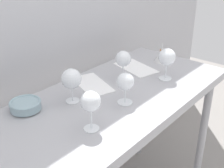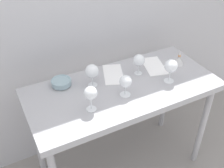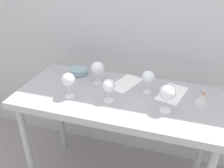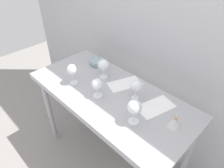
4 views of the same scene
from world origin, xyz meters
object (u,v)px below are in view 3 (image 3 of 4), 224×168
wine_glass_near_center (109,86)px  tasting_bowl (79,71)px  wine_glass_near_right (167,93)px  decanter_funnel (202,98)px  wine_glass_near_left (68,80)px  wine_glass_far_right (148,78)px  tasting_sheet_upper (125,83)px  tasting_sheet_lower (172,93)px  wine_glass_far_left (97,69)px

wine_glass_near_center → tasting_bowl: wine_glass_near_center is taller
wine_glass_near_right → decanter_funnel: bearing=36.7°
decanter_funnel → wine_glass_near_left: bearing=-167.7°
wine_glass_far_right → tasting_bowl: bearing=167.9°
wine_glass_near_right → tasting_sheet_upper: wine_glass_near_right is taller
wine_glass_far_right → tasting_sheet_lower: 0.21m
wine_glass_far_left → wine_glass_near_right: (0.52, -0.21, 0.01)m
wine_glass_far_left → wine_glass_far_right: bearing=-3.0°
wine_glass_near_left → wine_glass_far_right: bearing=23.8°
tasting_bowl → wine_glass_near_left: bearing=-75.8°
wine_glass_near_center → tasting_bowl: size_ratio=1.07×
wine_glass_far_left → tasting_sheet_lower: size_ratio=0.63×
tasting_sheet_upper → tasting_sheet_lower: size_ratio=1.01×
wine_glass_near_center → tasting_bowl: bearing=138.9°
tasting_sheet_upper → tasting_sheet_lower: bearing=13.5°
wine_glass_far_left → decanter_funnel: size_ratio=1.37×
wine_glass_near_center → decanter_funnel: 0.61m
tasting_sheet_upper → decanter_funnel: size_ratio=2.19×
wine_glass_near_left → tasting_sheet_lower: size_ratio=0.65×
tasting_bowl → tasting_sheet_lower: bearing=-7.0°
wine_glass_near_left → tasting_bowl: (-0.09, 0.34, -0.10)m
wine_glass_far_right → tasting_bowl: size_ratio=1.11×
wine_glass_near_center → wine_glass_near_right: wine_glass_near_right is taller
wine_glass_near_center → tasting_sheet_lower: (0.39, 0.22, -0.11)m
wine_glass_far_left → wine_glass_near_right: 0.56m
wine_glass_far_left → wine_glass_near_right: wine_glass_near_right is taller
decanter_funnel → wine_glass_near_center: bearing=-165.1°
tasting_sheet_upper → tasting_bowl: (-0.40, 0.05, 0.03)m
wine_glass_far_right → wine_glass_near_right: 0.24m
wine_glass_far_right → wine_glass_far_left: wine_glass_far_left is taller
tasting_sheet_lower → decanter_funnel: size_ratio=2.16×
wine_glass_near_left → tasting_bowl: bearing=104.2°
wine_glass_far_right → wine_glass_near_center: wine_glass_far_right is taller
wine_glass_near_center → tasting_sheet_upper: wine_glass_near_center is taller
wine_glass_near_center → wine_glass_far_left: 0.26m
wine_glass_far_right → tasting_sheet_upper: 0.22m
tasting_sheet_lower → tasting_sheet_upper: bearing=-172.1°
wine_glass_far_right → decanter_funnel: 0.37m
wine_glass_near_left → tasting_bowl: size_ratio=1.20×
wine_glass_far_right → wine_glass_near_center: size_ratio=1.03×
wine_glass_near_right → tasting_bowl: wine_glass_near_right is taller
wine_glass_near_center → wine_glass_far_left: (-0.15, 0.21, 0.01)m
wine_glass_far_left → tasting_bowl: 0.24m
wine_glass_near_left → wine_glass_near_right: wine_glass_near_right is taller
wine_glass_far_right → wine_glass_near_right: size_ratio=0.90×
wine_glass_near_center → wine_glass_near_right: size_ratio=0.87×
wine_glass_near_center → decanter_funnel: (0.58, 0.16, -0.07)m
wine_glass_near_right → tasting_sheet_upper: bearing=140.4°
tasting_sheet_lower → decanter_funnel: (0.19, -0.06, 0.04)m
wine_glass_near_center → tasting_sheet_lower: bearing=29.2°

